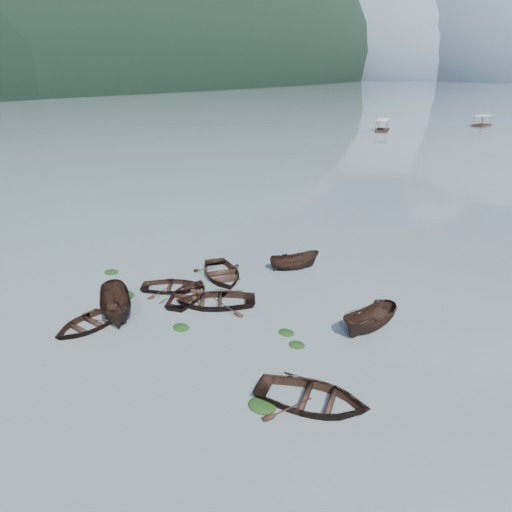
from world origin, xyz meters
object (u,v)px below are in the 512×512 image
Objects in this scene: pontoon_centre at (481,126)px; rowboat_3 at (189,297)px; rowboat_0 at (90,326)px; pontoon_left at (382,131)px.

rowboat_3 is at bearing -77.57° from pontoon_centre.
rowboat_0 is 0.64× the size of pontoon_centre.
pontoon_left reaches higher than pontoon_centre.
rowboat_3 is 117.27m from pontoon_centre.
pontoon_centre is at bearing -105.16° from rowboat_3.
rowboat_3 is 0.63× the size of pontoon_centre.
rowboat_0 is 6.34m from rowboat_3.
rowboat_0 is at bearing 52.37° from rowboat_3.
pontoon_centre reaches higher than rowboat_0.
pontoon_left is at bearing 103.43° from rowboat_0.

